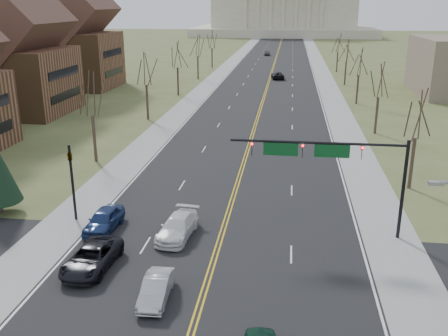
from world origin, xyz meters
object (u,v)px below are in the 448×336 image
(car_far_nb, at_px, (278,75))
(signal_left, at_px, (72,174))
(car_sb_outer_lead, at_px, (92,258))
(car_sb_outer_second, at_px, (104,220))
(car_sb_inner_lead, at_px, (156,289))
(signal_mast, at_px, (331,158))
(car_far_sb, at_px, (267,53))
(car_sb_inner_second, at_px, (178,227))

(car_far_nb, bearing_deg, signal_left, 72.95)
(car_sb_outer_lead, relative_size, car_sb_outer_second, 1.16)
(car_sb_inner_lead, xyz_separation_m, car_sb_outer_lead, (-4.89, 2.85, 0.08))
(signal_mast, relative_size, car_far_nb, 2.25)
(car_sb_outer_second, xyz_separation_m, car_far_nb, (10.39, 78.62, -0.04))
(signal_left, distance_m, car_far_nb, 78.33)
(car_sb_inner_lead, bearing_deg, signal_left, 129.93)
(car_far_nb, bearing_deg, car_far_sb, -91.95)
(signal_mast, distance_m, car_sb_outer_second, 16.92)
(car_sb_inner_second, bearing_deg, car_far_sb, 95.99)
(car_sb_outer_lead, relative_size, car_far_sb, 1.18)
(car_far_sb, bearing_deg, car_sb_inner_second, -92.66)
(car_sb_outer_lead, bearing_deg, signal_left, 123.47)
(car_sb_inner_lead, relative_size, car_sb_outer_lead, 0.75)
(car_sb_inner_lead, relative_size, car_far_sb, 0.89)
(car_sb_outer_lead, relative_size, car_far_nb, 0.99)
(car_sb_inner_second, bearing_deg, car_far_nb, 92.50)
(signal_mast, bearing_deg, car_far_sb, 94.69)
(car_far_nb, bearing_deg, car_sb_inner_lead, 79.88)
(car_sb_outer_second, bearing_deg, car_sb_inner_lead, -50.89)
(car_sb_inner_second, distance_m, car_far_nb, 79.14)
(car_sb_outer_second, bearing_deg, car_far_sb, 90.35)
(signal_left, height_order, car_sb_outer_lead, signal_left)
(car_sb_outer_lead, xyz_separation_m, car_far_nb, (9.14, 84.12, 0.00))
(car_sb_inner_lead, distance_m, car_far_sb, 138.37)
(car_sb_outer_lead, distance_m, car_far_nb, 84.61)
(signal_mast, distance_m, car_far_nb, 77.52)
(car_sb_inner_lead, height_order, car_far_nb, car_far_nb)
(car_far_sb, bearing_deg, signal_mast, -87.99)
(signal_mast, xyz_separation_m, signal_left, (-18.95, 0.00, -2.05))
(car_sb_outer_lead, bearing_deg, car_sb_inner_second, 52.71)
(car_sb_outer_second, xyz_separation_m, car_far_sb, (5.55, 130.01, -0.02))
(car_sb_outer_lead, height_order, car_sb_inner_second, car_sb_inner_second)
(signal_left, relative_size, car_sb_inner_second, 1.17)
(car_sb_outer_lead, bearing_deg, car_far_sb, 91.25)
(car_sb_outer_lead, xyz_separation_m, car_sb_outer_second, (-1.25, 5.50, 0.04))
(signal_mast, bearing_deg, car_sb_inner_lead, -135.41)
(car_sb_inner_second, distance_m, car_far_sb, 130.39)
(signal_left, bearing_deg, signal_mast, -0.00)
(signal_mast, relative_size, car_far_sb, 2.68)
(signal_mast, xyz_separation_m, car_sb_outer_lead, (-14.86, -6.97, -5.00))
(car_sb_inner_lead, relative_size, car_sb_inner_second, 0.78)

